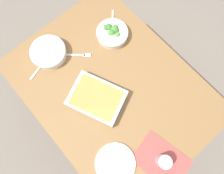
# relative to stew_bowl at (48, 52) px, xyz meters

# --- Properties ---
(ground_plane) EXTENTS (6.00, 6.00, 0.00)m
(ground_plane) POSITION_rel_stew_bowl_xyz_m (-0.42, -0.15, -0.77)
(ground_plane) COLOR slate
(dining_table) EXTENTS (1.20, 0.90, 0.74)m
(dining_table) POSITION_rel_stew_bowl_xyz_m (-0.42, -0.15, -0.12)
(dining_table) COLOR olive
(dining_table) RESTS_ON ground_plane
(placemat) EXTENTS (0.31, 0.25, 0.00)m
(placemat) POSITION_rel_stew_bowl_xyz_m (-0.91, -0.08, -0.03)
(placemat) COLOR #B24C47
(placemat) RESTS_ON dining_table
(stew_bowl) EXTENTS (0.22, 0.22, 0.06)m
(stew_bowl) POSITION_rel_stew_bowl_xyz_m (0.00, 0.00, 0.00)
(stew_bowl) COLOR silver
(stew_bowl) RESTS_ON dining_table
(broccoli_bowl) EXTENTS (0.20, 0.20, 0.07)m
(broccoli_bowl) POSITION_rel_stew_bowl_xyz_m (-0.16, -0.38, 0.00)
(broccoli_bowl) COLOR silver
(broccoli_bowl) RESTS_ON dining_table
(baking_dish) EXTENTS (0.36, 0.32, 0.06)m
(baking_dish) POSITION_rel_stew_bowl_xyz_m (-0.42, -0.04, 0.00)
(baking_dish) COLOR silver
(baking_dish) RESTS_ON dining_table
(drink_cup) EXTENTS (0.07, 0.07, 0.08)m
(drink_cup) POSITION_rel_stew_bowl_xyz_m (-0.91, -0.08, 0.01)
(drink_cup) COLOR #B2BCC6
(drink_cup) RESTS_ON dining_table
(side_plate) EXTENTS (0.22, 0.22, 0.01)m
(side_plate) POSITION_rel_stew_bowl_xyz_m (-0.75, 0.12, -0.03)
(side_plate) COLOR white
(side_plate) RESTS_ON dining_table
(spoon_by_stew) EXTENTS (0.07, 0.17, 0.01)m
(spoon_by_stew) POSITION_rel_stew_bowl_xyz_m (-0.02, 0.08, -0.03)
(spoon_by_stew) COLOR silver
(spoon_by_stew) RESTS_ON dining_table
(spoon_by_broccoli) EXTENTS (0.14, 0.13, 0.01)m
(spoon_by_broccoli) POSITION_rel_stew_bowl_xyz_m (-0.10, -0.43, -0.03)
(spoon_by_broccoli) COLOR silver
(spoon_by_broccoli) RESTS_ON dining_table
(fork_on_table) EXTENTS (0.13, 0.14, 0.01)m
(fork_on_table) POSITION_rel_stew_bowl_xyz_m (-0.12, -0.13, -0.03)
(fork_on_table) COLOR silver
(fork_on_table) RESTS_ON dining_table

